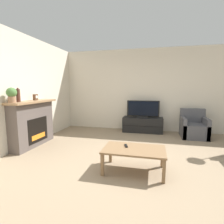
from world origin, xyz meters
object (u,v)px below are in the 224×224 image
potted_plant (12,94)px  tv (143,110)px  armchair (194,128)px  mantel_clock (35,97)px  mantel_vase_left (18,95)px  coffee_table (134,151)px  remote (126,146)px  fireplace (33,123)px  tv_stand (143,125)px

potted_plant → tv: bearing=45.8°
armchair → mantel_clock: bearing=-158.3°
mantel_vase_left → tv: mantel_vase_left is taller
coffee_table → remote: 0.18m
mantel_vase_left → coffee_table: mantel_vase_left is taller
mantel_vase_left → mantel_clock: size_ratio=2.06×
coffee_table → mantel_vase_left: bearing=172.0°
mantel_vase_left → coffee_table: bearing=-8.0°
fireplace → tv_stand: size_ratio=1.11×
potted_plant → mantel_clock: bearing=89.9°
potted_plant → coffee_table: potted_plant is taller
mantel_vase_left → fireplace: bearing=92.3°
fireplace → armchair: fireplace is taller
mantel_clock → potted_plant: (-0.00, -0.74, 0.10)m
mantel_vase_left → tv_stand: 3.67m
fireplace → tv_stand: 3.27m
mantel_vase_left → mantel_clock: 0.57m
mantel_vase_left → potted_plant: 0.18m
tv → fireplace: bearing=-141.8°
mantel_vase_left → armchair: mantel_vase_left is taller
mantel_clock → armchair: mantel_clock is taller
tv_stand → tv: tv is taller
tv → tv_stand: bearing=90.0°
mantel_vase_left → coffee_table: size_ratio=0.30×
armchair → coffee_table: size_ratio=0.78×
mantel_vase_left → armchair: (4.02, 2.17, -1.00)m
fireplace → mantel_vase_left: 0.81m
potted_plant → tv: size_ratio=0.31×
mantel_clock → remote: (2.42, -0.84, -0.78)m
coffee_table → potted_plant: bearing=175.9°
mantel_clock → tv: (2.54, 1.87, -0.46)m
mantel_vase_left → mantel_clock: bearing=89.9°
tv_stand → coffee_table: (0.03, -2.80, 0.12)m
tv_stand → remote: bearing=-92.6°
coffee_table → armchair: bearing=60.1°
fireplace → armchair: bearing=23.4°
tv → remote: bearing=-92.6°
potted_plant → armchair: (4.02, 2.35, -1.02)m
tv → armchair: 1.57m
tv_stand → tv: (-0.00, -0.00, 0.49)m
tv → armchair: (1.48, -0.26, -0.46)m
mantel_clock → potted_plant: 0.75m
mantel_vase_left → tv_stand: (2.54, 2.43, -1.03)m
mantel_clock → armchair: bearing=21.7°
mantel_vase_left → coffee_table: 2.75m
mantel_clock → tv: mantel_clock is taller
armchair → coffee_table: bearing=-119.9°
fireplace → remote: size_ratio=9.10×
fireplace → mantel_vase_left: size_ratio=4.57×
mantel_clock → tv: size_ratio=0.15×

